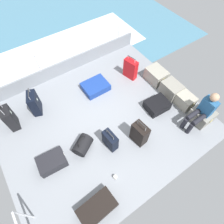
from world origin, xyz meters
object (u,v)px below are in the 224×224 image
object	(u,v)px
cargo_crate_2	(184,100)
suitcase_1	(35,103)
suitcase_2	(52,162)
suitcase_7	(157,105)
suitcase_8	(97,208)
suitcase_3	(110,140)
duffel_bag	(83,145)
suitcase_0	(130,69)
cargo_crate_3	(202,115)
passenger_seated	(203,111)
suitcase_6	(10,118)
suitcase_4	(95,86)
suitcase_5	(139,134)
cargo_crate_1	(171,89)
paper_cup	(115,177)
cargo_crate_0	(156,75)

from	to	relation	value
cargo_crate_2	suitcase_1	xyz separation A→B (m)	(-2.10, -3.46, 0.14)
suitcase_2	suitcase_7	bearing A→B (deg)	87.04
suitcase_8	suitcase_3	bearing A→B (deg)	135.49
suitcase_8	duffel_bag	world-z (taller)	duffel_bag
suitcase_0	suitcase_3	bearing A→B (deg)	-48.76
cargo_crate_2	duffel_bag	world-z (taller)	duffel_bag
cargo_crate_3	suitcase_2	distance (m)	3.90
passenger_seated	suitcase_7	bearing A→B (deg)	-150.99
cargo_crate_3	suitcase_1	bearing A→B (deg)	-128.12
suitcase_6	duffel_bag	size ratio (longest dim) A/B	1.56
duffel_bag	passenger_seated	bearing A→B (deg)	69.74
suitcase_3	suitcase_4	distance (m)	1.87
passenger_seated	duffel_bag	bearing A→B (deg)	-110.26
suitcase_0	suitcase_8	xyz separation A→B (m)	(2.61, -2.81, -0.20)
suitcase_2	suitcase_6	xyz separation A→B (m)	(-1.51, -0.39, 0.22)
duffel_bag	cargo_crate_2	bearing A→B (deg)	82.02
suitcase_5	cargo_crate_1	bearing A→B (deg)	110.48
cargo_crate_2	suitcase_1	size ratio (longest dim) A/B	0.72
cargo_crate_2	duffel_bag	size ratio (longest dim) A/B	0.98
passenger_seated	suitcase_6	size ratio (longest dim) A/B	1.23
cargo_crate_1	cargo_crate_3	bearing A→B (deg)	1.78
suitcase_5	paper_cup	bearing A→B (deg)	-66.01
suitcase_4	duffel_bag	distance (m)	1.91
suitcase_1	suitcase_6	distance (m)	0.69
suitcase_0	duffel_bag	size ratio (longest dim) A/B	1.32
duffel_bag	suitcase_7	bearing A→B (deg)	87.58
suitcase_4	paper_cup	bearing A→B (deg)	-22.02
suitcase_8	paper_cup	size ratio (longest dim) A/B	7.94
suitcase_2	suitcase_8	world-z (taller)	suitcase_2
cargo_crate_1	suitcase_0	bearing A→B (deg)	-156.14
cargo_crate_0	suitcase_7	bearing A→B (deg)	-40.01
suitcase_1	paper_cup	bearing A→B (deg)	14.96
cargo_crate_2	suitcase_3	distance (m)	2.39
suitcase_4	suitcase_3	bearing A→B (deg)	-20.32
suitcase_0	duffel_bag	world-z (taller)	suitcase_0
cargo_crate_3	passenger_seated	world-z (taller)	passenger_seated
cargo_crate_3	suitcase_3	bearing A→B (deg)	-107.14
suitcase_1	cargo_crate_3	bearing A→B (deg)	51.88
passenger_seated	suitcase_7	xyz separation A→B (m)	(-0.93, -0.52, -0.45)
cargo_crate_2	cargo_crate_3	size ratio (longest dim) A/B	1.02
suitcase_2	suitcase_3	bearing A→B (deg)	75.38
duffel_bag	paper_cup	bearing A→B (deg)	13.02
cargo_crate_1	suitcase_0	distance (m)	1.34
duffel_bag	paper_cup	world-z (taller)	duffel_bag
paper_cup	suitcase_1	bearing A→B (deg)	-165.04
cargo_crate_2	suitcase_7	size ratio (longest dim) A/B	0.88
cargo_crate_0	suitcase_1	world-z (taller)	suitcase_1
suitcase_1	suitcase_5	size ratio (longest dim) A/B	0.99
suitcase_7	suitcase_0	bearing A→B (deg)	174.88
cargo_crate_1	cargo_crate_3	distance (m)	1.09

